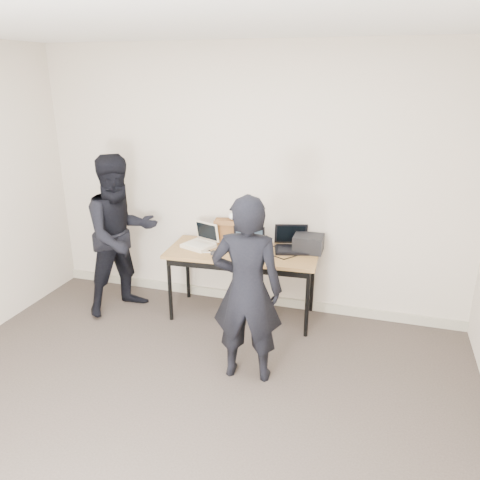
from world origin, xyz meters
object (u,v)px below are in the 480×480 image
at_px(person_typist, 247,290).
at_px(person_observer, 121,235).
at_px(laptop_beige, 201,242).
at_px(leather_satchel, 232,231).
at_px(equipment_box, 308,243).
at_px(desk, 242,257).
at_px(laptop_center, 248,246).
at_px(laptop_right, 291,244).

bearing_deg(person_typist, person_observer, -32.41).
xyz_separation_m(laptop_beige, leather_satchel, (0.27, 0.21, 0.08)).
height_order(equipment_box, person_observer, person_observer).
distance_m(laptop_beige, person_observer, 0.82).
bearing_deg(desk, person_typist, -74.66).
height_order(desk, laptop_beige, laptop_beige).
distance_m(laptop_center, equipment_box, 0.60).
distance_m(desk, laptop_beige, 0.46).
distance_m(desk, person_observer, 1.27).
bearing_deg(equipment_box, laptop_center, -162.21).
height_order(laptop_beige, person_observer, person_observer).
relative_size(laptop_right, leather_satchel, 1.05).
xyz_separation_m(laptop_beige, laptop_center, (0.51, -0.01, 0.01)).
bearing_deg(laptop_right, laptop_center, -169.49).
bearing_deg(person_observer, equipment_box, -44.41).
xyz_separation_m(laptop_center, person_observer, (-1.30, -0.20, 0.06)).
bearing_deg(laptop_beige, laptop_right, 31.43).
xyz_separation_m(laptop_beige, person_observer, (-0.79, -0.21, 0.06)).
xyz_separation_m(leather_satchel, person_typist, (0.50, -1.19, -0.07)).
height_order(desk, laptop_right, laptop_right).
relative_size(desk, laptop_beige, 4.12).
bearing_deg(desk, laptop_center, 5.03).
xyz_separation_m(leather_satchel, person_observer, (-1.06, -0.42, -0.02)).
distance_m(leather_satchel, person_typist, 1.30).
bearing_deg(person_observer, leather_satchel, -34.39).
bearing_deg(laptop_right, equipment_box, -16.17).
xyz_separation_m(laptop_beige, laptop_right, (0.91, 0.18, 0.01)).
relative_size(desk, equipment_box, 5.33).
distance_m(laptop_beige, person_typist, 1.25).
bearing_deg(person_observer, laptop_beige, -41.26).
xyz_separation_m(desk, laptop_beige, (-0.45, 0.02, 0.11)).
distance_m(laptop_center, person_typist, 1.01).
height_order(laptop_beige, laptop_right, laptop_right).
distance_m(laptop_beige, laptop_center, 0.51).
relative_size(desk, leather_satchel, 4.03).
bearing_deg(laptop_center, laptop_right, 16.97).
distance_m(desk, equipment_box, 0.67).
height_order(desk, equipment_box, equipment_box).
xyz_separation_m(leather_satchel, equipment_box, (0.81, -0.04, -0.04)).
bearing_deg(person_typist, desk, -77.55).
bearing_deg(equipment_box, leather_satchel, 177.47).
bearing_deg(desk, laptop_beige, 174.82).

